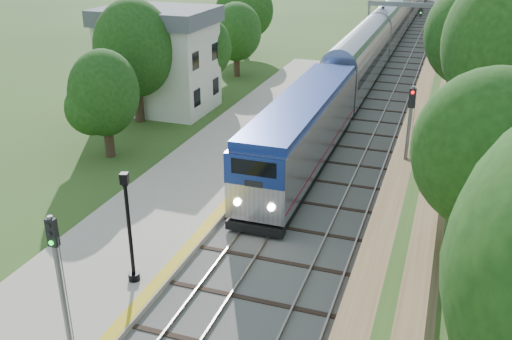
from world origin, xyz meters
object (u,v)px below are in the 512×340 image
(lamppost_far, at_px, (130,234))
(signal_platform, at_px, (59,275))
(signal_gantry, at_px, (406,15))
(signal_farside, at_px, (408,132))
(station_building, at_px, (159,59))
(train, at_px, (388,29))

(lamppost_far, height_order, signal_platform, signal_platform)
(lamppost_far, relative_size, signal_platform, 0.88)
(signal_platform, bearing_deg, lamppost_far, 95.08)
(signal_gantry, xyz_separation_m, lamppost_far, (-5.80, -47.65, -2.30))
(signal_gantry, xyz_separation_m, signal_platform, (-5.37, -52.42, -1.10))
(signal_farside, bearing_deg, lamppost_far, -128.70)
(station_building, height_order, signal_farside, station_building)
(train, xyz_separation_m, signal_farside, (6.20, -42.07, 1.69))
(signal_gantry, xyz_separation_m, signal_farside, (3.73, -35.76, -0.88))
(lamppost_far, xyz_separation_m, signal_farside, (9.52, 11.89, 1.42))
(lamppost_far, distance_m, signal_farside, 15.30)
(train, bearing_deg, station_building, -114.09)
(station_building, distance_m, signal_platform, 29.59)
(signal_gantry, bearing_deg, station_building, -123.38)
(station_building, distance_m, signal_farside, 22.89)
(signal_farside, bearing_deg, station_building, 151.94)
(signal_farside, bearing_deg, signal_gantry, 95.95)
(station_building, xyz_separation_m, lamppost_far, (10.67, -22.65, -1.57))
(lamppost_far, relative_size, signal_farside, 0.77)
(signal_gantry, height_order, signal_platform, signal_gantry)
(train, bearing_deg, signal_farside, -81.62)
(station_building, relative_size, signal_farside, 1.37)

